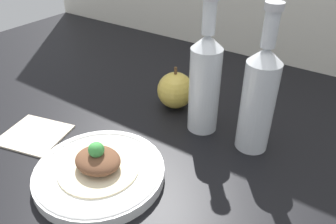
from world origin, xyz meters
TOP-DOWN VIEW (x-y plane):
  - ground_plane at (0.00, 0.00)cm, footprint 180.00×110.00cm
  - plate at (-7.05, -11.90)cm, footprint 22.13×22.13cm
  - plated_food at (-7.05, -11.90)cm, footprint 13.72×13.72cm
  - cider_bottle_left at (0.18, 11.00)cm, footprint 6.09×6.09cm
  - cider_bottle_right at (10.86, 11.00)cm, footprint 6.09×6.09cm
  - apple at (-9.31, 14.94)cm, footprint 8.25×8.25cm
  - napkin at (-26.50, -10.80)cm, footprint 14.37×13.54cm

SIDE VIEW (x-z plane):
  - ground_plane at x=0.00cm, z-range -4.00..0.00cm
  - napkin at x=-26.50cm, z-range 0.00..0.80cm
  - plate at x=-7.05cm, z-range 0.08..2.39cm
  - plated_food at x=-7.05cm, z-range 0.74..6.23cm
  - apple at x=-9.31cm, z-range -0.78..9.04cm
  - cider_bottle_left at x=0.18cm, z-range -2.75..24.60cm
  - cider_bottle_right at x=10.86cm, z-range -2.75..24.60cm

